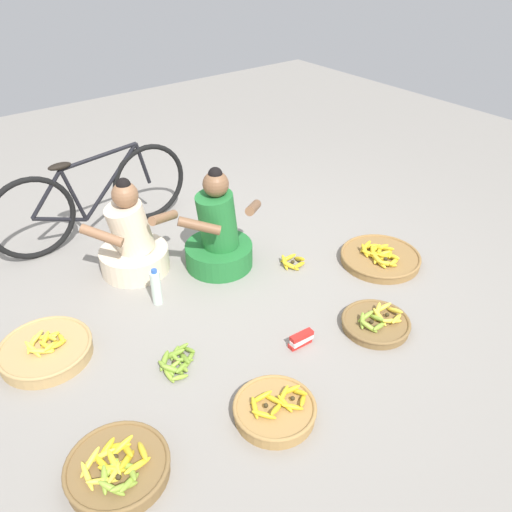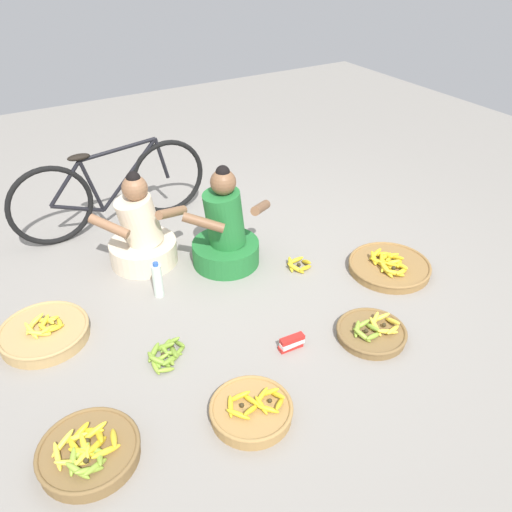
{
  "view_description": "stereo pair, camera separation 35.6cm",
  "coord_description": "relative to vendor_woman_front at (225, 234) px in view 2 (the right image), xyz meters",
  "views": [
    {
      "loc": [
        -1.81,
        -2.55,
        2.32
      ],
      "look_at": [
        0.0,
        -0.2,
        0.35
      ],
      "focal_mm": 36.62,
      "sensor_mm": 36.0,
      "label": 1
    },
    {
      "loc": [
        -1.52,
        -2.75,
        2.32
      ],
      "look_at": [
        0.0,
        -0.2,
        0.35
      ],
      "focal_mm": 36.62,
      "sensor_mm": 36.0,
      "label": 2
    }
  ],
  "objects": [
    {
      "name": "ground_plane",
      "position": [
        -0.02,
        -0.3,
        -0.26
      ],
      "size": [
        10.0,
        10.0,
        0.0
      ],
      "primitive_type": "plane",
      "color": "gray"
    },
    {
      "name": "loose_bananas_back_center",
      "position": [
        0.45,
        -0.36,
        -0.23
      ],
      "size": [
        0.2,
        0.21,
        0.09
      ],
      "color": "gold",
      "rests_on": "ground"
    },
    {
      "name": "vendor_woman_behind",
      "position": [
        -0.55,
        0.34,
        -0.02
      ],
      "size": [
        0.74,
        0.52,
        0.77
      ],
      "color": "beige",
      "rests_on": "ground"
    },
    {
      "name": "banana_basket_front_center",
      "position": [
        -0.59,
        -1.4,
        -0.21
      ],
      "size": [
        0.46,
        0.46,
        0.14
      ],
      "color": "#A87F47",
      "rests_on": "ground"
    },
    {
      "name": "banana_basket_near_bicycle",
      "position": [
        -1.42,
        -0.18,
        -0.21
      ],
      "size": [
        0.57,
        0.57,
        0.16
      ],
      "color": "tan",
      "rests_on": "ground"
    },
    {
      "name": "packet_carton_stack",
      "position": [
        -0.1,
        -1.07,
        -0.22
      ],
      "size": [
        0.17,
        0.06,
        0.09
      ],
      "color": "red",
      "rests_on": "ground"
    },
    {
      "name": "water_bottle",
      "position": [
        -0.62,
        -0.13,
        -0.13
      ],
      "size": [
        0.07,
        0.07,
        0.28
      ],
      "color": "silver",
      "rests_on": "ground"
    },
    {
      "name": "bicycle_leaning",
      "position": [
        -0.56,
        0.99,
        0.09
      ],
      "size": [
        1.7,
        0.09,
        0.73
      ],
      "color": "black",
      "rests_on": "ground"
    },
    {
      "name": "banana_basket_near_vendor",
      "position": [
        1.02,
        -0.74,
        -0.22
      ],
      "size": [
        0.63,
        0.63,
        0.14
      ],
      "color": "olive",
      "rests_on": "ground"
    },
    {
      "name": "banana_basket_mid_left",
      "position": [
        -1.43,
        -1.21,
        -0.21
      ],
      "size": [
        0.52,
        0.52,
        0.15
      ],
      "color": "brown",
      "rests_on": "ground"
    },
    {
      "name": "loose_bananas_back_left",
      "position": [
        -0.82,
        -0.74,
        -0.24
      ],
      "size": [
        0.28,
        0.26,
        0.09
      ],
      "color": "olive",
      "rests_on": "ground"
    },
    {
      "name": "banana_basket_front_left",
      "position": [
        0.4,
        -1.25,
        -0.22
      ],
      "size": [
        0.46,
        0.46,
        0.13
      ],
      "color": "brown",
      "rests_on": "ground"
    },
    {
      "name": "vendor_woman_front",
      "position": [
        0.0,
        0.0,
        0.0
      ],
      "size": [
        0.75,
        0.52,
        0.82
      ],
      "color": "#237233",
      "rests_on": "ground"
    }
  ]
}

